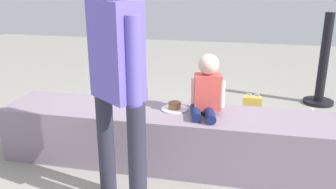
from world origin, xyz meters
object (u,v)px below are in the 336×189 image
Objects in this scene: child_seated at (207,89)px; water_bottle_near_gift at (311,120)px; party_cup_red at (176,109)px; handbag_black_leather at (134,96)px; cake_plate at (175,107)px; cake_box_white at (271,132)px; gift_bag at (252,109)px; water_bottle_far_side at (92,101)px; adult_standing at (117,67)px.

water_bottle_near_gift is at bearing 44.77° from child_seated.
child_seated is 4.89× the size of party_cup_red.
child_seated reaches higher than handbag_black_leather.
cake_plate is 1.11m from cake_box_white.
handbag_black_leather is (-1.41, 0.29, -0.04)m from gift_bag.
water_bottle_near_gift is (0.59, -0.10, -0.04)m from gift_bag.
party_cup_red is at bearing 154.33° from cake_box_white.
cake_plate is at bearing -143.35° from water_bottle_near_gift.
water_bottle_near_gift is 1.11× the size of water_bottle_far_side.
child_seated is at bearing -135.23° from water_bottle_near_gift.
child_seated is at bearing -52.49° from handbag_black_leather.
cake_box_white is (2.04, -0.41, -0.03)m from water_bottle_far_side.
cake_box_white is 1.74m from handbag_black_leather.
adult_standing is 5.03× the size of gift_bag.
adult_standing is 2.03m from party_cup_red.
water_bottle_near_gift is at bearing 47.92° from adult_standing.
cake_plate is at bearing -40.18° from water_bottle_far_side.
water_bottle_far_side is (-2.45, 0.10, -0.01)m from water_bottle_near_gift.
cake_plate is 1.21m from party_cup_red.
child_seated reaches higher than gift_bag.
adult_standing reaches higher than gift_bag.
gift_bag is at bearing 70.32° from child_seated.
handbag_black_leather is at bearing 156.62° from cake_box_white.
handbag_black_leather is (-0.57, 0.20, 0.05)m from party_cup_red.
child_seated is 1.79m from handbag_black_leather.
adult_standing is 16.45× the size of party_cup_red.
water_bottle_far_side is at bearing -147.56° from handbag_black_leather.
handbag_black_leather is (-1.03, 1.35, -0.57)m from child_seated.
water_bottle_far_side is 0.70× the size of handbag_black_leather.
child_seated reaches higher than water_bottle_far_side.
child_seated is at bearing -35.83° from water_bottle_far_side.
adult_standing is at bearing -116.86° from gift_bag.
handbag_black_leather reaches higher than cake_box_white.
cake_box_white is (0.18, -0.40, -0.08)m from gift_bag.
cake_plate is 0.95× the size of water_bottle_near_gift.
cake_plate is 1.63m from water_bottle_far_side.
child_seated is 2.06× the size of water_bottle_near_gift.
cake_plate reaches higher than water_bottle_far_side.
party_cup_red is (-1.44, 0.19, -0.06)m from water_bottle_near_gift.
child_seated reaches higher than party_cup_red.
child_seated reaches higher than cake_plate.
handbag_black_leather is at bearing 160.99° from party_cup_red.
child_seated is 2.16× the size of cake_plate.
adult_standing reaches higher than water_bottle_near_gift.
adult_standing is at bearing -126.78° from child_seated.
cake_plate is (-0.27, 0.04, -0.19)m from child_seated.
gift_bag reaches higher than handbag_black_leather.
cake_box_white is at bearing 49.36° from child_seated.
party_cup_red is at bearing 112.07° from child_seated.
gift_bag is 1.37× the size of water_bottle_near_gift.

